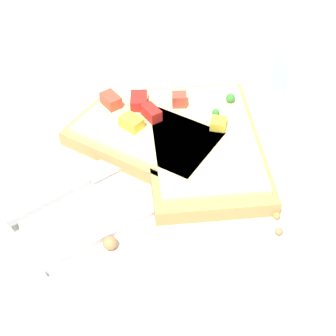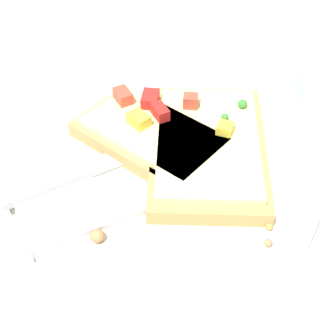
{
  "view_description": "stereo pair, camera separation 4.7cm",
  "coord_description": "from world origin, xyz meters",
  "views": [
    {
      "loc": [
        -0.27,
        -0.2,
        0.35
      ],
      "look_at": [
        0.0,
        0.0,
        0.02
      ],
      "focal_mm": 60.0,
      "sensor_mm": 36.0,
      "label": 1
    },
    {
      "loc": [
        -0.24,
        -0.24,
        0.35
      ],
      "look_at": [
        0.0,
        0.0,
        0.02
      ],
      "focal_mm": 60.0,
      "sensor_mm": 36.0,
      "label": 2
    }
  ],
  "objects": [
    {
      "name": "fork",
      "position": [
        -0.03,
        -0.01,
        0.01
      ],
      "size": [
        0.2,
        0.08,
        0.01
      ],
      "rotation": [
        0.0,
        0.0,
        5.95
      ],
      "color": "#B7B7BC",
      "rests_on": "plate"
    },
    {
      "name": "knife",
      "position": [
        -0.04,
        0.05,
        0.01
      ],
      "size": [
        0.2,
        0.07,
        0.01
      ],
      "rotation": [
        0.0,
        0.0,
        6.0
      ],
      "color": "#B7B7BC",
      "rests_on": "plate"
    },
    {
      "name": "crumb_scatter",
      "position": [
        -0.02,
        0.01,
        0.02
      ],
      "size": [
        0.19,
        0.19,
        0.01
      ],
      "color": "tan",
      "rests_on": "plate"
    },
    {
      "name": "plate",
      "position": [
        0.0,
        0.0,
        0.01
      ],
      "size": [
        0.26,
        0.26,
        0.01
      ],
      "color": "silver",
      "rests_on": "ground"
    },
    {
      "name": "ground_plane",
      "position": [
        0.0,
        0.0,
        0.0
      ],
      "size": [
        4.0,
        4.0,
        0.0
      ],
      "primitive_type": "plane",
      "color": "beige"
    },
    {
      "name": "pizza_slice_corner",
      "position": [
        0.02,
        0.04,
        0.02
      ],
      "size": [
        0.09,
        0.14,
        0.03
      ],
      "rotation": [
        0.0,
        0.0,
        1.66
      ],
      "color": "tan",
      "rests_on": "plate"
    },
    {
      "name": "pizza_slice_main",
      "position": [
        0.04,
        -0.01,
        0.02
      ],
      "size": [
        0.19,
        0.18,
        0.03
      ],
      "rotation": [
        0.0,
        0.0,
        3.88
      ],
      "color": "tan",
      "rests_on": "plate"
    }
  ]
}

